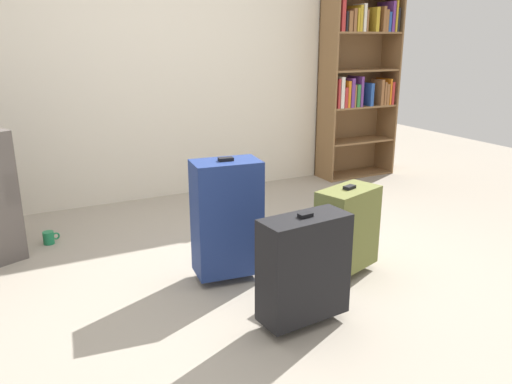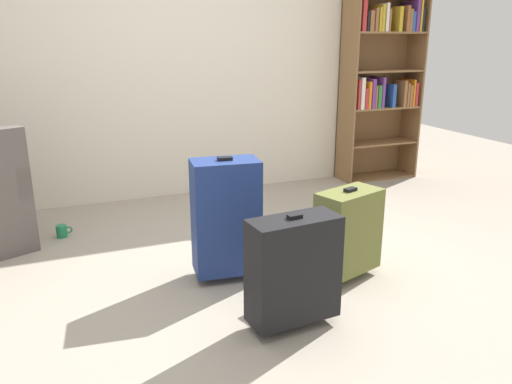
% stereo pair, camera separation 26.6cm
% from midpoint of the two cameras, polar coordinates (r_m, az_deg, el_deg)
% --- Properties ---
extents(ground_plane, '(10.02, 10.02, 0.00)m').
position_cam_midpoint_polar(ground_plane, '(3.29, 1.96, -9.71)').
color(ground_plane, '#9E9384').
extents(back_wall, '(5.73, 0.10, 2.60)m').
position_cam_midpoint_polar(back_wall, '(4.87, -7.93, 14.71)').
color(back_wall, beige).
rests_on(back_wall, ground).
extents(bookshelf, '(0.84, 0.33, 1.89)m').
position_cam_midpoint_polar(bookshelf, '(5.63, 15.10, 12.30)').
color(bookshelf, brown).
rests_on(bookshelf, ground).
extents(mug, '(0.12, 0.08, 0.10)m').
position_cam_midpoint_polar(mug, '(4.15, -19.22, -4.19)').
color(mug, '#1E7F4C').
rests_on(mug, ground).
extents(suitcase_olive, '(0.47, 0.34, 0.59)m').
position_cam_midpoint_polar(suitcase_olive, '(3.27, 12.59, -4.35)').
color(suitcase_olive, brown).
rests_on(suitcase_olive, ground).
extents(suitcase_navy_blue, '(0.43, 0.29, 0.79)m').
position_cam_midpoint_polar(suitcase_navy_blue, '(3.16, -0.98, -2.82)').
color(suitcase_navy_blue, navy).
rests_on(suitcase_navy_blue, ground).
extents(suitcase_black, '(0.49, 0.25, 0.63)m').
position_cam_midpoint_polar(suitcase_black, '(2.67, 7.10, -8.63)').
color(suitcase_black, black).
rests_on(suitcase_black, ground).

